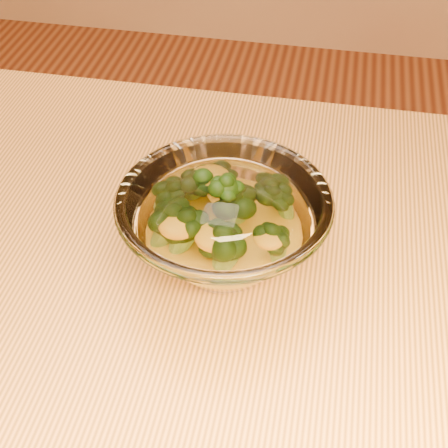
% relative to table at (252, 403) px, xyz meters
% --- Properties ---
extents(table, '(1.20, 0.80, 0.75)m').
position_rel_table_xyz_m(table, '(0.00, 0.00, 0.00)').
color(table, '#E09343').
rests_on(table, ground).
extents(glass_bowl, '(0.20, 0.20, 0.09)m').
position_rel_table_xyz_m(glass_bowl, '(-0.05, 0.09, 0.15)').
color(glass_bowl, white).
rests_on(glass_bowl, table).
extents(cheese_sauce, '(0.10, 0.10, 0.03)m').
position_rel_table_xyz_m(cheese_sauce, '(-0.05, 0.09, 0.13)').
color(cheese_sauce, orange).
rests_on(cheese_sauce, glass_bowl).
extents(broccoli_heap, '(0.13, 0.13, 0.07)m').
position_rel_table_xyz_m(broccoli_heap, '(-0.05, 0.10, 0.16)').
color(broccoli_heap, black).
rests_on(broccoli_heap, cheese_sauce).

